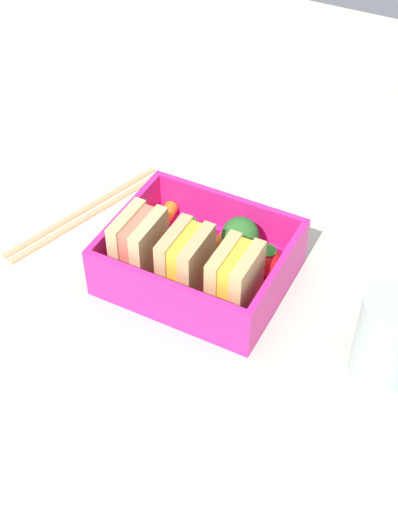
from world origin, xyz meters
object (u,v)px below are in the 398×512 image
Objects in this scene: strawberry_far_left at (267,260)px; broccoli_floret at (240,236)px; sandwich_center at (139,244)px; carrot_stick_far_left at (162,224)px; carrot_stick_left at (207,246)px; strawberry_left at (188,230)px; sandwich_center_left at (186,262)px; chopstick_pair at (86,211)px; sandwich_left at (235,279)px; drinking_glass at (388,337)px.

strawberry_far_left is 3.27cm from broccoli_floret.
carrot_stick_far_left is (0.93, -5.57, -2.29)cm from sandwich_center.
carrot_stick_left is at bearing -0.45° from strawberry_far_left.
broccoli_floret is (-7.31, -5.57, -0.42)cm from sandwich_center.
carrot_stick_left is 1.44× the size of strawberry_left.
broccoli_floret reaches higher than carrot_stick_far_left.
sandwich_center is at bearing 0.00° from sandwich_center_left.
sandwich_center_left is 1.84× the size of strawberry_left.
chopstick_pair is (13.93, -0.37, -1.47)cm from carrot_stick_left.
broccoli_floret is 0.81× the size of carrot_stick_far_left.
carrot_stick_left is (5.09, -4.87, -2.38)cm from sandwich_left.
sandwich_left and sandwich_center have the same top height.
sandwich_left is 1.37× the size of broccoli_floret.
strawberry_left is at bearing -63.44° from sandwich_center_left.
sandwich_center_left is at bearing 0.00° from sandwich_left.
drinking_glass is at bearing 166.44° from carrot_stick_far_left.
strawberry_left is 3.11cm from carrot_stick_far_left.
sandwich_left is 1.29× the size of carrot_stick_left.
strawberry_left is (2.22, -0.37, 0.83)cm from carrot_stick_left.
sandwich_center_left is (4.69, 0.00, 0.00)cm from sandwich_left.
drinking_glass is (-15.32, 5.68, 0.33)cm from broccoli_floret.
drinking_glass is (-12.31, 4.93, 1.40)cm from strawberry_far_left.
sandwich_center_left reaches higher than carrot_stick_far_left.
broccoli_floret is 5.36cm from strawberry_left.
carrot_stick_far_left is at bearing -6.35° from strawberry_left.
carrot_stick_far_left reaches higher than chopstick_pair.
sandwich_center is (4.69, 0.00, 0.00)cm from sandwich_center_left.
sandwich_center is 1.29× the size of carrot_stick_left.
strawberry_far_left is 11.30cm from carrot_stick_far_left.
sandwich_center is at bearing 68.40° from strawberry_left.
strawberry_left is at bearing -14.59° from drinking_glass.
drinking_glass is at bearing 179.65° from sandwich_center_left.
carrot_stick_left is 0.25× the size of chopstick_pair.
sandwich_center is 1.84× the size of strawberry_left.
carrot_stick_left is (3.02, 0.70, -1.96)cm from broccoli_floret.
carrot_stick_far_left is (11.25, -0.75, -0.80)cm from strawberry_far_left.
strawberry_far_left is at bearing 177.09° from strawberry_left.
sandwich_center reaches higher than broccoli_floret.
sandwich_left and sandwich_center_left have the same top height.
sandwich_left is 1.00× the size of sandwich_center_left.
sandwich_left is 5.13cm from strawberry_far_left.
strawberry_left reaches higher than chopstick_pair.
strawberry_far_left is 0.18× the size of chopstick_pair.
carrot_stick_far_left is 0.65× the size of drinking_glass.
broccoli_floret is 0.53× the size of drinking_glass.
sandwich_left reaches higher than chopstick_pair.
chopstick_pair is at bearing -15.40° from sandwich_left.
sandwich_center is 1.77× the size of strawberry_far_left.
strawberry_left reaches higher than carrot_stick_far_left.
sandwich_center_left is 0.73× the size of drinking_glass.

